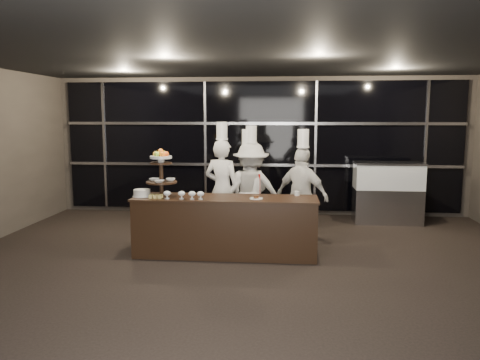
# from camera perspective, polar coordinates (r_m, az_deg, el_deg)

# --- Properties ---
(room) EXTENTS (10.00, 10.00, 10.00)m
(room) POSITION_cam_1_polar(r_m,az_deg,el_deg) (5.34, -0.38, 0.66)
(room) COLOR black
(room) RESTS_ON ground
(window_wall) EXTENTS (8.60, 0.10, 2.80)m
(window_wall) POSITION_cam_1_polar(r_m,az_deg,el_deg) (10.24, 2.44, 4.13)
(window_wall) COLOR black
(window_wall) RESTS_ON ground
(buffet_counter) EXTENTS (2.84, 0.74, 0.92)m
(buffet_counter) POSITION_cam_1_polar(r_m,az_deg,el_deg) (7.31, -1.79, -5.62)
(buffet_counter) COLOR black
(buffet_counter) RESTS_ON ground
(display_stand) EXTENTS (0.48, 0.48, 0.74)m
(display_stand) POSITION_cam_1_polar(r_m,az_deg,el_deg) (7.35, -9.59, 1.26)
(display_stand) COLOR black
(display_stand) RESTS_ON buffet_counter
(compotes) EXTENTS (0.62, 0.11, 0.12)m
(compotes) POSITION_cam_1_polar(r_m,az_deg,el_deg) (7.08, -6.69, -1.68)
(compotes) COLOR silver
(compotes) RESTS_ON buffet_counter
(layer_cake) EXTENTS (0.30, 0.30, 0.11)m
(layer_cake) POSITION_cam_1_polar(r_m,az_deg,el_deg) (7.43, -11.86, -1.56)
(layer_cake) COLOR white
(layer_cake) RESTS_ON buffet_counter
(pastry_squares) EXTENTS (0.20, 0.13, 0.05)m
(pastry_squares) POSITION_cam_1_polar(r_m,az_deg,el_deg) (7.26, -10.22, -1.96)
(pastry_squares) COLOR #E2CE6E
(pastry_squares) RESTS_ON buffet_counter
(small_plate) EXTENTS (0.20, 0.20, 0.05)m
(small_plate) POSITION_cam_1_polar(r_m,az_deg,el_deg) (7.07, 1.99, -2.20)
(small_plate) COLOR white
(small_plate) RESTS_ON buffet_counter
(chef_cup) EXTENTS (0.08, 0.08, 0.07)m
(chef_cup) POSITION_cam_1_polar(r_m,az_deg,el_deg) (7.40, 6.97, -1.64)
(chef_cup) COLOR white
(chef_cup) RESTS_ON buffet_counter
(display_case) EXTENTS (1.35, 0.59, 1.24)m
(display_case) POSITION_cam_1_polar(r_m,az_deg,el_deg) (9.91, 17.57, -1.11)
(display_case) COLOR #A5A5AA
(display_case) RESTS_ON ground
(chef_a) EXTENTS (0.74, 0.60, 2.06)m
(chef_a) POSITION_cam_1_polar(r_m,az_deg,el_deg) (8.19, -2.18, -1.01)
(chef_a) COLOR silver
(chef_a) RESTS_ON ground
(chef_b) EXTENTS (0.90, 0.76, 1.94)m
(chef_b) POSITION_cam_1_polar(r_m,az_deg,el_deg) (8.29, 0.87, -1.42)
(chef_b) COLOR silver
(chef_b) RESTS_ON ground
(chef_c) EXTENTS (1.21, 0.87, 2.00)m
(chef_c) POSITION_cam_1_polar(r_m,az_deg,el_deg) (8.27, 1.35, -1.26)
(chef_c) COLOR silver
(chef_c) RESTS_ON ground
(chef_d) EXTENTS (1.03, 0.86, 1.95)m
(chef_d) POSITION_cam_1_polar(r_m,az_deg,el_deg) (7.91, 7.58, -1.86)
(chef_d) COLOR white
(chef_d) RESTS_ON ground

